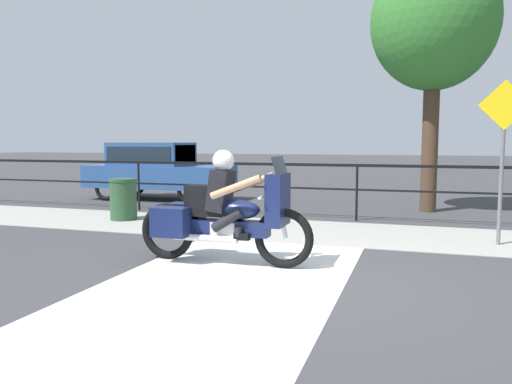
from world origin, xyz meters
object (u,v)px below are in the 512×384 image
Objects in this scene: parked_car at (156,167)px; trash_bin at (123,199)px; street_sign at (503,141)px; tree_behind_sign at (434,23)px; motorcycle at (222,213)px.

parked_car is 4.73× the size of trash_bin.
parked_car is 3.83m from trash_bin.
trash_bin is at bearing -74.89° from parked_car.
tree_behind_sign reaches higher than street_sign.
street_sign is at bearing -75.06° from tree_behind_sign.
trash_bin is at bearing -151.18° from tree_behind_sign.
motorcycle is 0.95× the size of street_sign.
street_sign is (3.69, 2.45, 0.96)m from motorcycle.
tree_behind_sign is at bearing 62.05° from motorcycle.
parked_car is 0.69× the size of tree_behind_sign.
motorcycle is 2.82× the size of trash_bin.
street_sign is at bearing -29.57° from parked_car.
parked_car reaches higher than trash_bin.
tree_behind_sign is (2.70, 6.17, 3.62)m from motorcycle.
motorcycle is at bearing -113.64° from tree_behind_sign.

